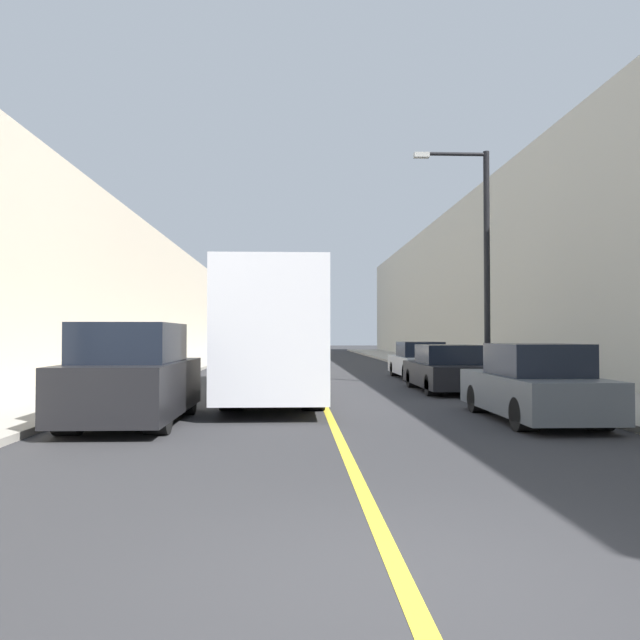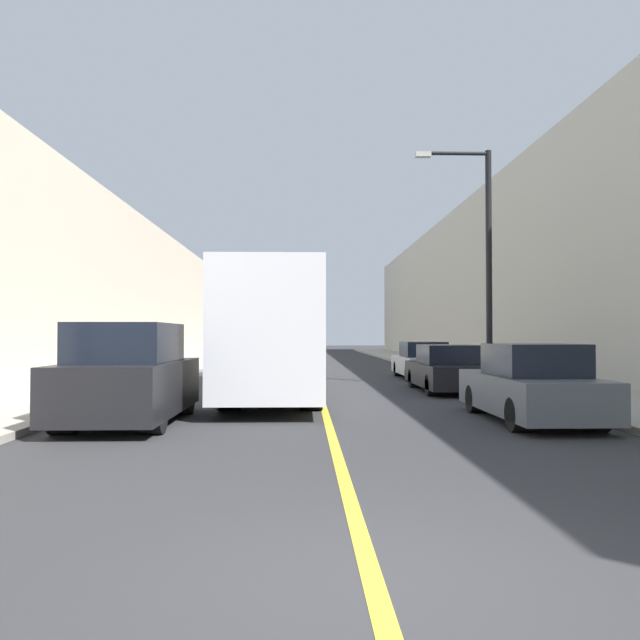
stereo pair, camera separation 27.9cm
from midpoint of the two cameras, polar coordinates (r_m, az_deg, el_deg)
ground_plane at (r=4.76m, az=6.74°, el=-22.82°), size 200.00×200.00×0.00m
sidewalk_left at (r=35.01m, az=-12.07°, el=-4.10°), size 3.45×72.00×0.14m
sidewalk_right at (r=35.26m, az=11.00°, el=-4.08°), size 3.45×72.00×0.14m
building_row_left at (r=35.90m, az=-17.90°, el=2.19°), size 4.00×72.00×7.88m
building_row_right at (r=36.33m, az=16.72°, el=3.38°), size 4.00×72.00×9.45m
road_center_line at (r=34.43m, az=-0.49°, el=-4.28°), size 0.16×72.00×0.01m
bus at (r=18.17m, az=-3.50°, el=-1.15°), size 2.41×11.90×3.37m
parked_suv_left at (r=12.80m, az=-16.44°, el=-5.06°), size 1.96×4.49×1.97m
car_right_near at (r=13.34m, az=19.30°, el=-5.76°), size 1.76×4.47×1.57m
car_right_mid at (r=19.66m, az=12.05°, el=-4.52°), size 1.90×4.66×1.44m
car_right_far at (r=25.27m, az=9.64°, el=-3.80°), size 1.78×4.72×1.47m
street_lamp_right at (r=21.22m, az=15.00°, el=6.11°), size 2.50×0.24×7.66m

